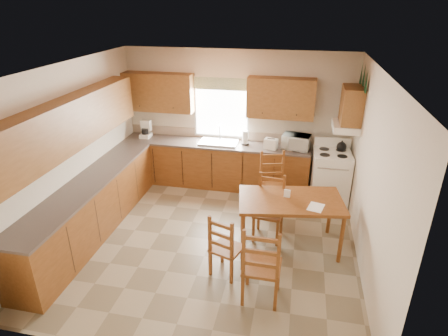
% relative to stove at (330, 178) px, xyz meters
% --- Properties ---
extents(floor, '(4.50, 4.50, 0.00)m').
position_rel_stove_xyz_m(floor, '(-1.88, -1.67, -0.49)').
color(floor, gray).
rests_on(floor, ground).
extents(ceiling, '(4.50, 4.50, 0.00)m').
position_rel_stove_xyz_m(ceiling, '(-1.88, -1.67, 2.21)').
color(ceiling, brown).
rests_on(ceiling, floor).
extents(wall_left, '(4.50, 4.50, 0.00)m').
position_rel_stove_xyz_m(wall_left, '(-4.13, -1.67, 0.86)').
color(wall_left, beige).
rests_on(wall_left, floor).
extents(wall_right, '(4.50, 4.50, 0.00)m').
position_rel_stove_xyz_m(wall_right, '(0.37, -1.67, 0.86)').
color(wall_right, beige).
rests_on(wall_right, floor).
extents(wall_back, '(4.50, 4.50, 0.00)m').
position_rel_stove_xyz_m(wall_back, '(-1.88, 0.58, 0.86)').
color(wall_back, beige).
rests_on(wall_back, floor).
extents(wall_front, '(4.50, 4.50, 0.00)m').
position_rel_stove_xyz_m(wall_front, '(-1.88, -3.92, 0.86)').
color(wall_front, beige).
rests_on(wall_front, floor).
extents(lower_cab_back, '(3.75, 0.60, 0.88)m').
position_rel_stove_xyz_m(lower_cab_back, '(-2.25, 0.28, -0.05)').
color(lower_cab_back, brown).
rests_on(lower_cab_back, floor).
extents(lower_cab_left, '(0.60, 3.60, 0.88)m').
position_rel_stove_xyz_m(lower_cab_left, '(-3.83, -1.82, -0.05)').
color(lower_cab_left, brown).
rests_on(lower_cab_left, floor).
extents(counter_back, '(3.75, 0.63, 0.04)m').
position_rel_stove_xyz_m(counter_back, '(-2.25, 0.28, 0.41)').
color(counter_back, '#4F433E').
rests_on(counter_back, lower_cab_back).
extents(counter_left, '(0.63, 3.60, 0.04)m').
position_rel_stove_xyz_m(counter_left, '(-3.83, -1.82, 0.41)').
color(counter_left, '#4F433E').
rests_on(counter_left, lower_cab_left).
extents(backsplash, '(3.75, 0.01, 0.18)m').
position_rel_stove_xyz_m(backsplash, '(-2.25, 0.57, 0.52)').
color(backsplash, gray).
rests_on(backsplash, counter_back).
extents(upper_cab_back_left, '(1.41, 0.33, 0.75)m').
position_rel_stove_xyz_m(upper_cab_back_left, '(-3.43, 0.42, 1.36)').
color(upper_cab_back_left, brown).
rests_on(upper_cab_back_left, wall_back).
extents(upper_cab_back_right, '(1.25, 0.33, 0.75)m').
position_rel_stove_xyz_m(upper_cab_back_right, '(-1.02, 0.42, 1.36)').
color(upper_cab_back_right, brown).
rests_on(upper_cab_back_right, wall_back).
extents(upper_cab_left, '(0.33, 3.60, 0.75)m').
position_rel_stove_xyz_m(upper_cab_left, '(-3.96, -1.82, 1.36)').
color(upper_cab_left, brown).
rests_on(upper_cab_left, wall_left).
extents(upper_cab_stove, '(0.33, 0.62, 0.62)m').
position_rel_stove_xyz_m(upper_cab_stove, '(0.20, -0.02, 1.41)').
color(upper_cab_stove, brown).
rests_on(upper_cab_stove, wall_right).
extents(range_hood, '(0.44, 0.62, 0.12)m').
position_rel_stove_xyz_m(range_hood, '(0.15, -0.02, 1.03)').
color(range_hood, white).
rests_on(range_hood, wall_right).
extents(window_frame, '(1.13, 0.02, 1.18)m').
position_rel_stove_xyz_m(window_frame, '(-2.18, 0.55, 1.06)').
color(window_frame, white).
rests_on(window_frame, wall_back).
extents(window_pane, '(1.05, 0.01, 1.10)m').
position_rel_stove_xyz_m(window_pane, '(-2.18, 0.55, 1.06)').
color(window_pane, white).
rests_on(window_pane, wall_back).
extents(window_valance, '(1.19, 0.01, 0.24)m').
position_rel_stove_xyz_m(window_valance, '(-2.18, 0.52, 1.56)').
color(window_valance, '#476A3A').
rests_on(window_valance, wall_back).
extents(sink_basin, '(0.75, 0.45, 0.04)m').
position_rel_stove_xyz_m(sink_basin, '(-2.18, 0.28, 0.45)').
color(sink_basin, silver).
rests_on(sink_basin, counter_back).
extents(pine_decal_a, '(0.22, 0.22, 0.36)m').
position_rel_stove_xyz_m(pine_decal_a, '(0.33, -0.34, 1.89)').
color(pine_decal_a, '#10351B').
rests_on(pine_decal_a, wall_right).
extents(pine_decal_b, '(0.22, 0.22, 0.36)m').
position_rel_stove_xyz_m(pine_decal_b, '(0.33, -0.02, 1.93)').
color(pine_decal_b, '#10351B').
rests_on(pine_decal_b, wall_right).
extents(pine_decal_c, '(0.22, 0.22, 0.36)m').
position_rel_stove_xyz_m(pine_decal_c, '(0.33, 0.30, 1.89)').
color(pine_decal_c, '#10351B').
rests_on(pine_decal_c, wall_right).
extents(stove, '(0.70, 0.72, 0.99)m').
position_rel_stove_xyz_m(stove, '(0.00, 0.00, 0.00)').
color(stove, white).
rests_on(stove, floor).
extents(coffeemaker, '(0.25, 0.28, 0.32)m').
position_rel_stove_xyz_m(coffeemaker, '(-3.74, 0.33, 0.59)').
color(coffeemaker, white).
rests_on(coffeemaker, counter_back).
extents(paper_towel, '(0.15, 0.15, 0.28)m').
position_rel_stove_xyz_m(paper_towel, '(-1.66, 0.33, 0.56)').
color(paper_towel, white).
rests_on(paper_towel, counter_back).
extents(toaster, '(0.27, 0.21, 0.20)m').
position_rel_stove_xyz_m(toaster, '(-1.14, 0.20, 0.52)').
color(toaster, white).
rests_on(toaster, counter_back).
extents(microwave, '(0.53, 0.42, 0.28)m').
position_rel_stove_xyz_m(microwave, '(-0.67, 0.28, 0.57)').
color(microwave, white).
rests_on(microwave, counter_back).
extents(dining_table, '(1.66, 1.11, 0.82)m').
position_rel_stove_xyz_m(dining_table, '(-0.67, -1.56, -0.08)').
color(dining_table, brown).
rests_on(dining_table, floor).
extents(chair_near_left, '(0.50, 0.49, 0.95)m').
position_rel_stove_xyz_m(chair_near_left, '(-1.48, -2.38, -0.02)').
color(chair_near_left, brown).
rests_on(chair_near_left, floor).
extents(chair_near_right, '(0.48, 0.46, 1.12)m').
position_rel_stove_xyz_m(chair_near_right, '(-0.95, -2.77, 0.06)').
color(chair_near_right, brown).
rests_on(chair_near_right, floor).
extents(chair_far_left, '(0.49, 0.47, 1.05)m').
position_rel_stove_xyz_m(chair_far_left, '(-1.00, -1.41, 0.03)').
color(chair_far_left, brown).
rests_on(chair_far_left, floor).
extents(chair_far_right, '(0.56, 0.54, 1.08)m').
position_rel_stove_xyz_m(chair_far_right, '(-1.00, -0.53, 0.05)').
color(chair_far_right, brown).
rests_on(chair_far_right, floor).
extents(table_paper, '(0.27, 0.32, 0.00)m').
position_rel_stove_xyz_m(table_paper, '(-0.31, -1.73, 0.33)').
color(table_paper, white).
rests_on(table_paper, dining_table).
extents(table_card, '(0.10, 0.03, 0.13)m').
position_rel_stove_xyz_m(table_card, '(-0.74, -1.51, 0.39)').
color(table_card, white).
rests_on(table_card, dining_table).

